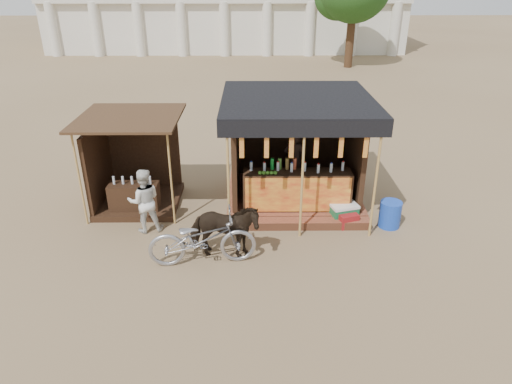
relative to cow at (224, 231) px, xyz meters
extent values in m
plane|color=#846B4C|center=(0.67, -0.71, -0.64)|extent=(120.00, 120.00, 0.00)
cube|color=brown|center=(1.67, 2.79, -0.53)|extent=(3.40, 2.80, 0.22)
cube|color=brown|center=(1.67, 1.24, -0.54)|extent=(3.40, 0.35, 0.20)
cube|color=#332012|center=(1.67, 1.84, 0.06)|extent=(2.60, 0.55, 0.95)
cube|color=red|center=(1.67, 1.55, 0.06)|extent=(2.50, 0.02, 0.88)
cube|color=#332012|center=(1.67, 4.04, 0.83)|extent=(3.00, 0.12, 2.50)
cube|color=#332012|center=(0.17, 2.79, 0.83)|extent=(0.12, 2.50, 2.50)
cube|color=#332012|center=(3.17, 2.79, 0.83)|extent=(0.12, 2.50, 2.50)
cube|color=black|center=(1.67, 2.59, 2.11)|extent=(3.60, 3.60, 0.06)
cube|color=black|center=(1.67, 0.81, 1.93)|extent=(3.60, 0.06, 0.36)
cylinder|color=tan|center=(0.07, 0.84, 0.74)|extent=(0.06, 0.06, 2.75)
cylinder|color=tan|center=(1.67, 0.84, 0.74)|extent=(0.06, 0.06, 2.75)
cylinder|color=tan|center=(3.27, 0.84, 0.74)|extent=(0.06, 0.06, 2.75)
cube|color=red|center=(0.37, 0.84, 1.56)|extent=(0.10, 0.02, 0.55)
cube|color=red|center=(0.89, 0.84, 1.56)|extent=(0.10, 0.02, 0.55)
cube|color=red|center=(1.41, 0.84, 1.56)|extent=(0.10, 0.02, 0.55)
cube|color=red|center=(1.93, 0.84, 1.56)|extent=(0.10, 0.02, 0.55)
cube|color=red|center=(2.45, 0.84, 1.56)|extent=(0.10, 0.02, 0.55)
cube|color=red|center=(2.97, 0.84, 1.56)|extent=(0.10, 0.02, 0.55)
imported|color=black|center=(1.70, 2.89, 0.40)|extent=(0.68, 0.55, 1.62)
cube|color=#332012|center=(-2.33, 2.49, -0.56)|extent=(2.00, 2.00, 0.15)
cube|color=#332012|center=(-2.33, 3.44, 0.41)|extent=(1.90, 0.10, 2.10)
cube|color=#332012|center=(-3.28, 2.49, 0.41)|extent=(0.10, 1.90, 2.10)
cube|color=#472D19|center=(-2.33, 2.39, 1.71)|extent=(2.40, 2.40, 0.06)
cylinder|color=tan|center=(-3.38, 1.44, 0.54)|extent=(0.05, 0.05, 2.35)
cylinder|color=tan|center=(-1.28, 1.44, 0.54)|extent=(0.05, 0.05, 2.35)
cube|color=#332012|center=(-2.33, 1.99, -0.24)|extent=(1.20, 0.50, 0.80)
imported|color=black|center=(0.00, 0.00, 0.00)|extent=(1.55, 0.80, 1.27)
imported|color=#9A9BA3|center=(-0.43, -0.21, -0.06)|extent=(2.27, 1.02, 1.15)
imported|color=silver|center=(-1.87, 1.13, 0.13)|extent=(0.87, 0.74, 1.54)
cylinder|color=#1841B9|center=(3.84, 1.27, -0.32)|extent=(0.52, 0.52, 0.64)
cube|color=maroon|center=(2.84, 1.29, -0.47)|extent=(0.54, 0.49, 0.33)
cube|color=#17673A|center=(2.79, 1.51, -0.44)|extent=(0.71, 0.57, 0.40)
cube|color=white|center=(2.79, 1.51, -0.21)|extent=(0.74, 0.60, 0.06)
cube|color=silver|center=(-1.33, 25.69, 3.06)|extent=(26.00, 0.50, 0.40)
cylinder|color=silver|center=(-13.33, 25.69, 1.16)|extent=(0.70, 0.70, 3.60)
cylinder|color=silver|center=(-10.33, 25.69, 1.16)|extent=(0.70, 0.70, 3.60)
cylinder|color=silver|center=(-7.33, 25.69, 1.16)|extent=(0.70, 0.70, 3.60)
cylinder|color=silver|center=(-4.33, 25.69, 1.16)|extent=(0.70, 0.70, 3.60)
cylinder|color=silver|center=(-1.33, 25.69, 1.16)|extent=(0.70, 0.70, 3.60)
cylinder|color=silver|center=(1.67, 25.69, 1.16)|extent=(0.70, 0.70, 3.60)
cylinder|color=silver|center=(4.67, 25.69, 1.16)|extent=(0.70, 0.70, 3.60)
cylinder|color=silver|center=(7.67, 25.69, 1.16)|extent=(0.70, 0.70, 3.60)
cylinder|color=silver|center=(10.67, 25.69, 1.16)|extent=(0.70, 0.70, 3.60)
cylinder|color=#382314|center=(6.67, 21.29, 1.36)|extent=(0.50, 0.50, 4.00)
camera|label=1|loc=(0.59, -8.13, 4.84)|focal=32.00mm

